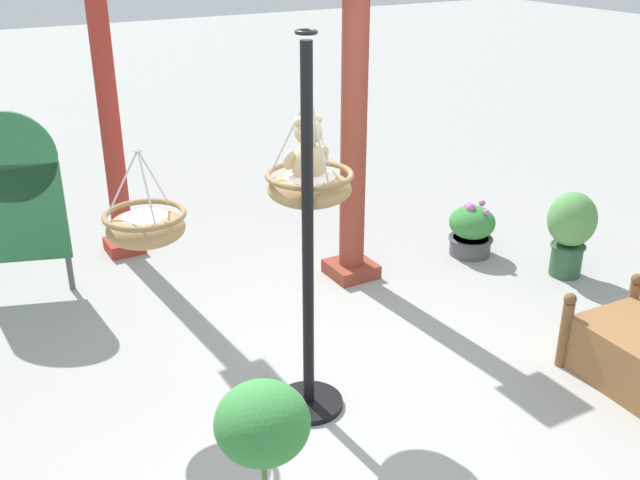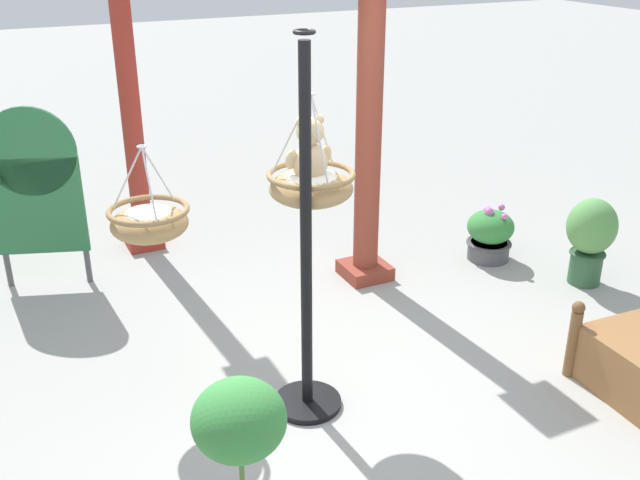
% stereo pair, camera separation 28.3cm
% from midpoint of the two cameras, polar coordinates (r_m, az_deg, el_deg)
% --- Properties ---
extents(ground_plane, '(40.00, 40.00, 0.00)m').
position_cam_midpoint_polar(ground_plane, '(4.91, -1.17, -12.44)').
color(ground_plane, '#9E9E99').
extents(display_pole_central, '(0.44, 0.44, 2.37)m').
position_cam_midpoint_polar(display_pole_central, '(4.47, -2.74, -5.26)').
color(display_pole_central, black).
rests_on(display_pole_central, ground).
extents(hanging_basket_with_teddy, '(0.54, 0.54, 0.69)m').
position_cam_midpoint_polar(hanging_basket_with_teddy, '(4.46, -2.65, 4.22)').
color(hanging_basket_with_teddy, '#A37F51').
extents(teddy_bear, '(0.30, 0.26, 0.43)m').
position_cam_midpoint_polar(teddy_bear, '(4.42, -2.83, 6.63)').
color(teddy_bear, '#D1B789').
extents(hanging_basket_left_high, '(0.51, 0.51, 0.61)m').
position_cam_midpoint_polar(hanging_basket_left_high, '(4.63, -15.19, 1.05)').
color(hanging_basket_left_high, '#A37F51').
extents(greenhouse_pillar_left, '(0.35, 0.35, 3.04)m').
position_cam_midpoint_polar(greenhouse_pillar_left, '(6.79, -17.47, 10.49)').
color(greenhouse_pillar_left, '#9E2D23').
rests_on(greenhouse_pillar_left, ground).
extents(greenhouse_pillar_right, '(0.41, 0.41, 2.61)m').
position_cam_midpoint_polar(greenhouse_pillar_right, '(6.04, 1.29, 7.96)').
color(greenhouse_pillar_right, brown).
rests_on(greenhouse_pillar_right, ground).
extents(potted_plant_flowering_red, '(0.42, 0.42, 1.08)m').
position_cam_midpoint_polar(potted_plant_flowering_red, '(3.46, -6.82, -17.91)').
color(potted_plant_flowering_red, '#AD563D').
rests_on(potted_plant_flowering_red, ground).
extents(potted_plant_bushy_green, '(0.42, 0.42, 0.77)m').
position_cam_midpoint_polar(potted_plant_bushy_green, '(6.64, 17.86, 0.86)').
color(potted_plant_bushy_green, '#2D5638').
rests_on(potted_plant_bushy_green, ground).
extents(potted_plant_small_succulent, '(0.43, 0.43, 0.52)m').
position_cam_midpoint_polar(potted_plant_small_succulent, '(6.92, 10.61, 0.76)').
color(potted_plant_small_succulent, '#4C4C51').
rests_on(potted_plant_small_succulent, ground).
extents(display_sign_board, '(0.72, 0.28, 1.56)m').
position_cam_midpoint_polar(display_sign_board, '(6.38, -23.97, 3.52)').
color(display_sign_board, '#286B3D').
rests_on(display_sign_board, ground).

